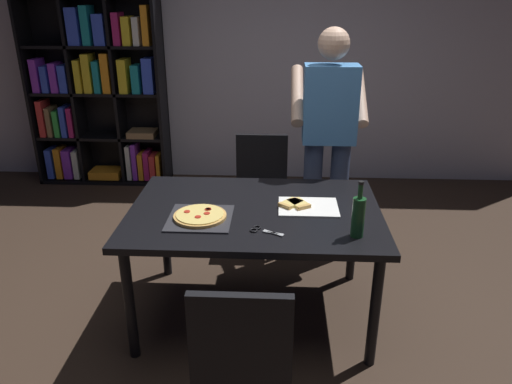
{
  "coord_description": "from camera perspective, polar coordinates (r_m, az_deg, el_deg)",
  "views": [
    {
      "loc": [
        0.14,
        -2.67,
        1.98
      ],
      "look_at": [
        0.0,
        0.15,
        0.8
      ],
      "focal_mm": 34.2,
      "sensor_mm": 36.0,
      "label": 1
    }
  ],
  "objects": [
    {
      "name": "bookshelf",
      "position": [
        5.49,
        -17.89,
        10.82
      ],
      "size": [
        1.4,
        0.35,
        1.95
      ],
      "color": "black",
      "rests_on": "ground_plane"
    },
    {
      "name": "chair_near_camera",
      "position": [
        2.22,
        -1.56,
        -18.67
      ],
      "size": [
        0.42,
        0.42,
        0.9
      ],
      "color": "black",
      "rests_on": "ground_plane"
    },
    {
      "name": "chair_far_side",
      "position": [
        3.97,
        0.61,
        0.93
      ],
      "size": [
        0.42,
        0.42,
        0.9
      ],
      "color": "black",
      "rests_on": "ground_plane"
    },
    {
      "name": "person_serving_pizza",
      "position": [
        3.62,
        8.45,
        6.66
      ],
      "size": [
        0.55,
        0.54,
        1.75
      ],
      "color": "#38476B",
      "rests_on": "ground_plane"
    },
    {
      "name": "ground_plane",
      "position": [
        3.33,
        -0.13,
        -13.84
      ],
      "size": [
        12.0,
        12.0,
        0.0
      ],
      "primitive_type": "plane",
      "color": "#38281E"
    },
    {
      "name": "dining_table",
      "position": [
        2.98,
        -0.14,
        -3.28
      ],
      "size": [
        1.52,
        1.05,
        0.75
      ],
      "color": "black",
      "rests_on": "ground_plane"
    },
    {
      "name": "kitchen_scissors",
      "position": [
        2.68,
        0.67,
        -4.5
      ],
      "size": [
        0.2,
        0.13,
        0.01
      ],
      "color": "silver",
      "rests_on": "dining_table"
    },
    {
      "name": "pizza_slices_on_towel",
      "position": [
        2.98,
        5.57,
        -1.62
      ],
      "size": [
        0.37,
        0.28,
        0.03
      ],
      "color": "white",
      "rests_on": "dining_table"
    },
    {
      "name": "wine_bottle",
      "position": [
        2.64,
        11.87,
        -2.76
      ],
      "size": [
        0.07,
        0.07,
        0.32
      ],
      "color": "#194723",
      "rests_on": "dining_table"
    },
    {
      "name": "pepperoni_pizza_on_tray",
      "position": [
        2.83,
        -6.56,
        -2.87
      ],
      "size": [
        0.37,
        0.37,
        0.04
      ],
      "color": "#2D2D33",
      "rests_on": "dining_table"
    },
    {
      "name": "back_wall",
      "position": [
        5.31,
        1.36,
        16.36
      ],
      "size": [
        6.4,
        0.1,
        2.8
      ],
      "primitive_type": "cube",
      "color": "#BCB7C6",
      "rests_on": "ground_plane"
    }
  ]
}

